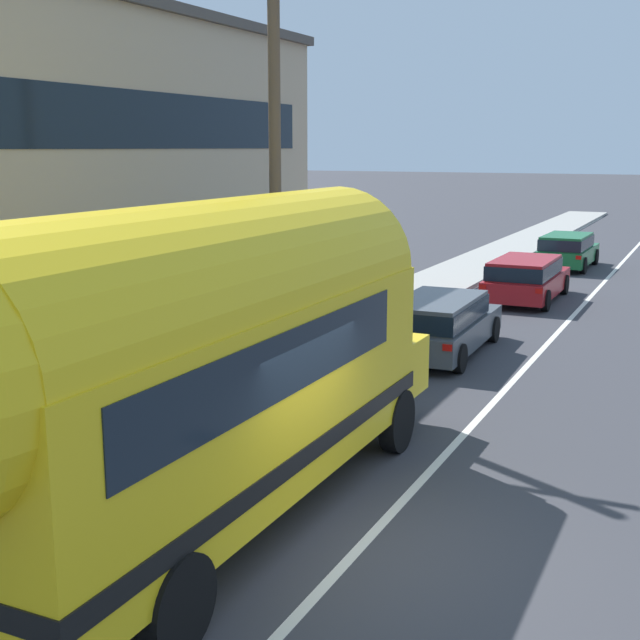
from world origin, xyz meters
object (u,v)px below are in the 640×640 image
object	(u,v)px
car_second	(526,276)
car_third	(567,249)
utility_pole	(275,163)
painted_bus	(190,358)
car_lead	(439,321)

from	to	relation	value
car_second	car_third	xyz separation A→B (m)	(-0.06, 8.02, 0.00)
utility_pole	painted_bus	xyz separation A→B (m)	(2.52, -6.81, -2.12)
utility_pole	car_lead	xyz separation A→B (m)	(2.34, 3.54, -3.63)
car_second	car_third	distance (m)	8.02
painted_bus	car_third	world-z (taller)	painted_bus
painted_bus	car_third	bearing A→B (deg)	89.79
utility_pole	car_second	size ratio (longest dim) A/B	1.81
car_lead	car_second	size ratio (longest dim) A/B	1.00
car_third	car_lead	bearing A→B (deg)	-91.00
car_lead	car_third	world-z (taller)	same
car_lead	painted_bus	bearing A→B (deg)	-89.00
utility_pole	car_third	size ratio (longest dim) A/B	1.95
car_lead	car_third	xyz separation A→B (m)	(0.28, 15.87, 0.00)
utility_pole	car_third	distance (m)	19.91
utility_pole	car_second	bearing A→B (deg)	76.78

